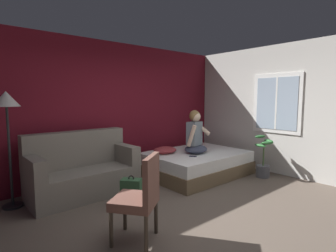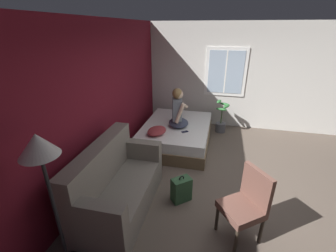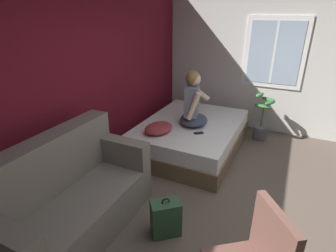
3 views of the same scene
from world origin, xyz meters
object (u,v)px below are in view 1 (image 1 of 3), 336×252
side_chair (140,195)px  floor_lamp (7,110)px  couch (82,171)px  throw_pillow (165,150)px  potted_plant (263,163)px  bed (196,163)px  backpack (132,192)px  person_seated (195,136)px  cell_phone (193,156)px

side_chair → floor_lamp: floor_lamp is taller
couch → throw_pillow: (1.67, -0.14, 0.16)m
floor_lamp → couch: bearing=-9.6°
side_chair → potted_plant: size_ratio=1.15×
side_chair → potted_plant: side_chair is taller
side_chair → bed: bearing=30.3°
backpack → floor_lamp: size_ratio=0.27×
side_chair → person_seated: bearing=30.3°
throw_pillow → potted_plant: 2.00m
bed → backpack: (-1.89, -0.46, -0.04)m
floor_lamp → bed: bearing=-10.7°
cell_phone → floor_lamp: size_ratio=0.08×
side_chair → backpack: size_ratio=2.14×
couch → cell_phone: bearing=-20.2°
backpack → cell_phone: cell_phone is taller
throw_pillow → person_seated: bearing=-34.1°
person_seated → cell_phone: 0.50m
potted_plant → person_seated: bearing=135.3°
bed → couch: bearing=168.9°
bed → cell_phone: 0.51m
backpack → potted_plant: (2.78, -0.55, 0.11)m
cell_phone → floor_lamp: bearing=-56.8°
backpack → throw_pillow: throw_pillow is taller
potted_plant → couch: bearing=155.3°
couch → side_chair: 1.82m
potted_plant → throw_pillow: bearing=138.6°
side_chair → backpack: (0.46, 0.91, -0.34)m
floor_lamp → throw_pillow: bearing=-6.6°
floor_lamp → cell_phone: bearing=-16.7°
couch → floor_lamp: size_ratio=1.01×
person_seated → backpack: bearing=-167.0°
couch → person_seated: 2.28m
backpack → floor_lamp: 2.14m
floor_lamp → potted_plant: 4.60m
backpack → side_chair: bearing=-116.9°
backpack → potted_plant: bearing=-11.2°
backpack → floor_lamp: (-1.38, 1.08, 1.24)m
couch → potted_plant: bearing=-24.7°
backpack → cell_phone: (1.52, 0.21, 0.29)m
side_chair → floor_lamp: 2.36m
floor_lamp → backpack: bearing=-38.0°
potted_plant → bed: bearing=131.5°
floor_lamp → person_seated: bearing=-11.7°
couch → backpack: (0.38, -0.91, -0.20)m
side_chair → floor_lamp: (-0.92, 1.98, 0.90)m
couch → potted_plant: couch is taller
throw_pillow → cell_phone: 0.61m
couch → person_seated: (2.18, -0.49, 0.44)m
cell_phone → floor_lamp: floor_lamp is taller
person_seated → throw_pillow: bearing=145.9°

